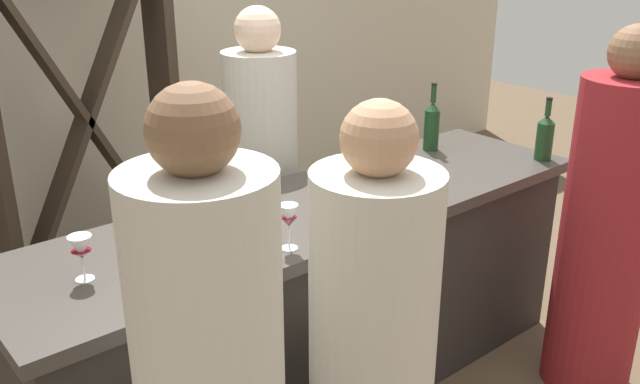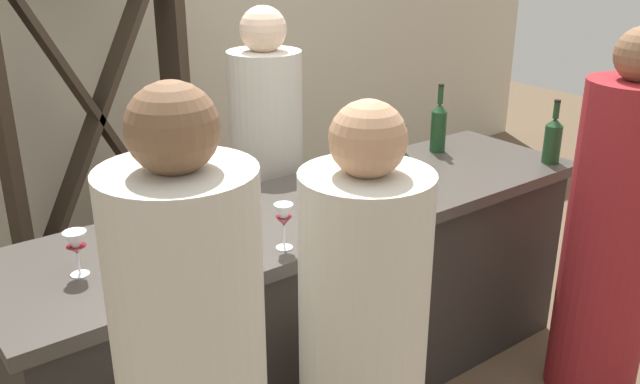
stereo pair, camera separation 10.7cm
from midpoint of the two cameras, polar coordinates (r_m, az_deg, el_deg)
back_wall at (r=4.50m, az=-19.45°, el=13.26°), size 8.00×0.10×2.80m
bar_counter at (r=2.94m, az=-1.06°, el=-9.08°), size 2.56×0.70×0.90m
wine_rack at (r=3.97m, az=-19.78°, el=5.75°), size 1.03×0.28×1.92m
wine_bottle_leftmost_clear_pale at (r=2.56m, az=2.92°, el=0.46°), size 0.08×0.08×0.33m
wine_bottle_second_left_olive_green at (r=2.70m, az=5.63°, el=1.48°), size 0.07×0.07×0.33m
wine_bottle_center_olive_green at (r=3.40m, az=8.43°, el=5.57°), size 0.08×0.08×0.34m
wine_bottle_second_right_olive_green at (r=3.38m, az=17.41°, el=4.46°), size 0.08×0.08×0.30m
wine_glass_near_left at (r=2.32m, az=-3.96°, el=-2.20°), size 0.07×0.07×0.16m
wine_glass_near_center at (r=2.38m, az=-9.25°, el=-1.85°), size 0.07×0.07×0.16m
wine_glass_near_right at (r=2.26m, az=-20.64°, el=-4.52°), size 0.07×0.07×0.15m
wine_glass_far_left at (r=2.68m, az=-11.12°, el=0.35°), size 0.07×0.07×0.15m
person_left_guest at (r=2.20m, az=2.93°, el=-13.49°), size 0.44×0.44×1.51m
person_center_guest at (r=3.10m, az=21.93°, el=-3.20°), size 0.39×0.39×1.60m
person_server_behind at (r=3.34m, az=-5.73°, el=0.33°), size 0.44×0.44×1.62m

